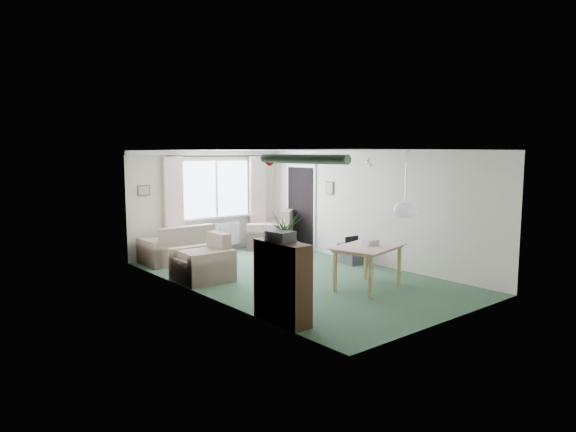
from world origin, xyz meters
TOP-DOWN VIEW (x-y plane):
  - ground at (0.00, 0.00)m, footprint 6.50×6.50m
  - window at (0.20, 3.23)m, footprint 1.80×0.03m
  - curtain_rod at (0.20, 3.15)m, footprint 2.60×0.03m
  - curtain_left at (-0.95, 3.13)m, footprint 0.45×0.08m
  - curtain_right at (1.35, 3.13)m, footprint 0.45×0.08m
  - radiator at (0.20, 3.19)m, footprint 1.20×0.10m
  - doorway at (1.99, 2.20)m, footprint 0.03×0.95m
  - pendant_lamp at (0.20, -2.30)m, footprint 0.36×0.36m
  - tinsel_garland at (-1.92, -2.30)m, footprint 1.60×1.60m
  - bauble_cluster_a at (1.30, 0.90)m, footprint 0.20×0.20m
  - bauble_cluster_b at (1.60, -0.30)m, footprint 0.20×0.20m
  - wall_picture_back at (-1.60, 3.23)m, footprint 0.28×0.03m
  - wall_picture_right at (1.98, 1.20)m, footprint 0.03×0.24m
  - sofa at (-1.03, 2.75)m, footprint 1.63×0.89m
  - armchair_corner at (1.48, 2.73)m, footprint 1.47×1.46m
  - armchair_left at (-1.50, 0.98)m, footprint 0.95×1.00m
  - coffee_table at (-0.44, 2.59)m, footprint 1.08×0.88m
  - photo_frame at (-0.49, 2.65)m, footprint 0.12×0.03m
  - bookshelf at (-1.84, -1.80)m, footprint 0.31×0.93m
  - hifi_box at (-1.82, -1.75)m, footprint 0.32×0.38m
  - houseplant at (-1.65, -1.62)m, footprint 0.82×0.82m
  - dining_table at (0.45, -1.35)m, footprint 1.31×1.02m
  - gift_box at (0.53, -1.33)m, footprint 0.27×0.20m
  - tv_cube at (1.70, 0.22)m, footprint 0.44×0.48m
  - pet_bed at (0.77, 1.34)m, footprint 0.55×0.55m

SIDE VIEW (x-z plane):
  - ground at x=0.00m, z-range 0.00..0.00m
  - pet_bed at x=0.77m, z-range 0.00..0.11m
  - tv_cube at x=1.70m, z-range 0.00..0.43m
  - coffee_table at x=-0.44m, z-range 0.00..0.43m
  - dining_table at x=0.45m, z-range 0.00..0.73m
  - radiator at x=0.20m, z-range 0.12..0.68m
  - sofa at x=-1.03m, z-range 0.00..0.81m
  - armchair_left at x=-1.50m, z-range 0.00..0.86m
  - armchair_corner at x=1.48m, z-range 0.00..0.95m
  - photo_frame at x=-0.49m, z-range 0.43..0.59m
  - bookshelf at x=-1.84m, z-range 0.00..1.14m
  - houseplant at x=-1.65m, z-range 0.00..1.52m
  - gift_box at x=0.53m, z-range 0.73..0.85m
  - doorway at x=1.99m, z-range 0.00..2.00m
  - hifi_box at x=-1.82m, z-range 1.14..1.28m
  - curtain_left at x=-0.95m, z-range 0.27..2.27m
  - curtain_right at x=1.35m, z-range 0.27..2.27m
  - pendant_lamp at x=0.20m, z-range 1.30..1.66m
  - window at x=0.20m, z-range 0.85..2.15m
  - wall_picture_back at x=-1.60m, z-range 1.44..1.66m
  - wall_picture_right at x=1.98m, z-range 1.40..1.70m
  - bauble_cluster_a at x=1.30m, z-range 2.12..2.32m
  - bauble_cluster_b at x=1.60m, z-range 2.12..2.32m
  - curtain_rod at x=0.20m, z-range 2.25..2.29m
  - tinsel_garland at x=-1.92m, z-range 2.22..2.34m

